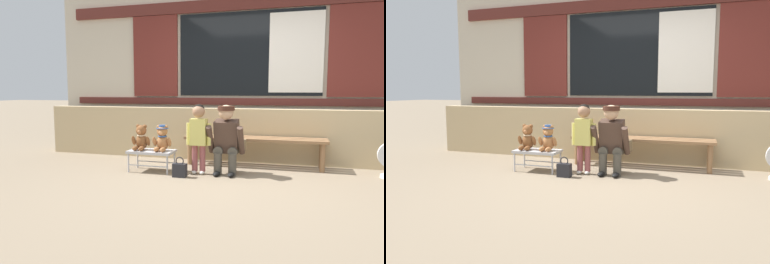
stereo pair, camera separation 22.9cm
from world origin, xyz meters
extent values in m
plane|color=#84725B|center=(0.00, 0.00, 0.00)|extent=(60.00, 60.00, 0.00)
cube|color=tan|center=(0.00, 1.43, 0.42)|extent=(6.99, 0.25, 0.85)
cube|color=beige|center=(0.00, 1.95, 1.64)|extent=(7.13, 0.20, 3.28)
cube|color=#56231E|center=(0.00, 1.83, 0.95)|extent=(6.56, 0.04, 0.12)
cube|color=black|center=(0.00, 1.84, 1.75)|extent=(2.40, 0.03, 1.40)
cube|color=silver|center=(0.77, 1.82, 1.75)|extent=(0.86, 0.02, 1.29)
cube|color=maroon|center=(-1.68, 1.83, 1.75)|extent=(0.84, 0.05, 1.43)
cube|color=maroon|center=(1.68, 1.83, 1.75)|extent=(0.84, 0.05, 1.43)
cube|color=#56231E|center=(0.00, 1.82, 2.57)|extent=(6.56, 0.06, 0.20)
cube|color=#8E6642|center=(0.21, 0.92, 0.42)|extent=(2.10, 0.11, 0.04)
cube|color=#8E6642|center=(0.21, 1.06, 0.42)|extent=(2.10, 0.11, 0.04)
cube|color=#8E6642|center=(0.21, 1.20, 0.42)|extent=(2.10, 0.11, 0.04)
cylinder|color=#8E6642|center=(-0.76, 0.92, 0.20)|extent=(0.07, 0.07, 0.40)
cylinder|color=#8E6642|center=(-0.76, 1.20, 0.20)|extent=(0.07, 0.07, 0.40)
cylinder|color=#8E6642|center=(1.18, 0.92, 0.20)|extent=(0.07, 0.07, 0.40)
cylinder|color=#8E6642|center=(1.18, 1.20, 0.20)|extent=(0.07, 0.07, 0.40)
cube|color=#BCBCC1|center=(-1.13, 0.31, 0.28)|extent=(0.64, 0.36, 0.04)
cylinder|color=#BCBCC1|center=(-1.42, 0.16, 0.13)|extent=(0.02, 0.02, 0.26)
cylinder|color=#BCBCC1|center=(-1.42, 0.46, 0.13)|extent=(0.02, 0.02, 0.26)
cylinder|color=#BCBCC1|center=(-0.84, 0.16, 0.13)|extent=(0.02, 0.02, 0.26)
cylinder|color=#BCBCC1|center=(-0.84, 0.46, 0.13)|extent=(0.02, 0.02, 0.26)
cylinder|color=#BCBCC1|center=(-1.13, 0.16, 0.10)|extent=(0.58, 0.02, 0.02)
cylinder|color=#BCBCC1|center=(-1.13, 0.46, 0.10)|extent=(0.58, 0.02, 0.02)
ellipsoid|color=brown|center=(-1.29, 0.33, 0.41)|extent=(0.17, 0.14, 0.22)
sphere|color=brown|center=(-1.29, 0.32, 0.58)|extent=(0.15, 0.15, 0.15)
sphere|color=#AE6E42|center=(-1.29, 0.26, 0.56)|extent=(0.06, 0.06, 0.06)
sphere|color=brown|center=(-1.35, 0.33, 0.63)|extent=(0.06, 0.06, 0.06)
ellipsoid|color=brown|center=(-1.40, 0.30, 0.43)|extent=(0.06, 0.11, 0.16)
ellipsoid|color=brown|center=(-1.34, 0.21, 0.33)|extent=(0.06, 0.15, 0.06)
sphere|color=brown|center=(-1.24, 0.33, 0.63)|extent=(0.06, 0.06, 0.06)
ellipsoid|color=brown|center=(-1.18, 0.30, 0.43)|extent=(0.06, 0.11, 0.16)
ellipsoid|color=brown|center=(-1.25, 0.21, 0.33)|extent=(0.06, 0.15, 0.06)
torus|color=beige|center=(-1.29, 0.32, 0.51)|extent=(0.13, 0.13, 0.02)
ellipsoid|color=#A86B3D|center=(-0.97, 0.33, 0.41)|extent=(0.17, 0.14, 0.22)
sphere|color=#A86B3D|center=(-0.97, 0.32, 0.58)|extent=(0.15, 0.15, 0.15)
sphere|color=#E1955B|center=(-0.97, 0.26, 0.56)|extent=(0.06, 0.06, 0.06)
sphere|color=#A86B3D|center=(-1.03, 0.33, 0.63)|extent=(0.06, 0.06, 0.06)
ellipsoid|color=#A86B3D|center=(-1.08, 0.30, 0.43)|extent=(0.06, 0.11, 0.16)
ellipsoid|color=#A86B3D|center=(-1.02, 0.21, 0.33)|extent=(0.06, 0.15, 0.06)
sphere|color=#A86B3D|center=(-0.92, 0.33, 0.63)|extent=(0.06, 0.06, 0.06)
ellipsoid|color=#A86B3D|center=(-0.86, 0.30, 0.43)|extent=(0.06, 0.11, 0.16)
ellipsoid|color=#A86B3D|center=(-0.93, 0.21, 0.33)|extent=(0.06, 0.15, 0.06)
torus|color=#335699|center=(-0.97, 0.32, 0.51)|extent=(0.13, 0.13, 0.02)
cylinder|color=#335699|center=(-0.97, 0.32, 0.62)|extent=(0.17, 0.17, 0.01)
cylinder|color=#335699|center=(-0.97, 0.32, 0.64)|extent=(0.10, 0.10, 0.04)
cylinder|color=#994C4C|center=(-0.51, 0.34, 0.22)|extent=(0.08, 0.08, 0.36)
ellipsoid|color=silver|center=(-0.51, 0.32, 0.03)|extent=(0.07, 0.12, 0.05)
cylinder|color=#994C4C|center=(-0.40, 0.34, 0.22)|extent=(0.08, 0.08, 0.36)
ellipsoid|color=silver|center=(-0.40, 0.32, 0.03)|extent=(0.07, 0.12, 0.05)
cube|color=#DBD166|center=(-0.45, 0.34, 0.58)|extent=(0.22, 0.15, 0.36)
cylinder|color=#DBD166|center=(-0.60, 0.34, 0.55)|extent=(0.06, 0.06, 0.30)
cylinder|color=#DBD166|center=(-0.31, 0.34, 0.55)|extent=(0.06, 0.06, 0.30)
sphere|color=#9E7051|center=(-0.45, 0.34, 0.86)|extent=(0.17, 0.17, 0.17)
sphere|color=black|center=(-0.45, 0.35, 0.88)|extent=(0.16, 0.16, 0.16)
cylinder|color=#4C473D|center=(-0.19, 0.37, 0.15)|extent=(0.11, 0.11, 0.30)
cylinder|color=#4C473D|center=(-0.19, 0.51, 0.32)|extent=(0.13, 0.32, 0.13)
ellipsoid|color=black|center=(-0.19, 0.29, 0.03)|extent=(0.09, 0.20, 0.06)
cylinder|color=#4C473D|center=(0.01, 0.37, 0.15)|extent=(0.11, 0.11, 0.30)
cylinder|color=#4C473D|center=(0.01, 0.51, 0.32)|extent=(0.13, 0.32, 0.13)
ellipsoid|color=black|center=(0.01, 0.29, 0.03)|extent=(0.09, 0.20, 0.06)
cube|color=#473328|center=(-0.09, 0.48, 0.52)|extent=(0.32, 0.30, 0.47)
cylinder|color=#473328|center=(-0.30, 0.38, 0.48)|extent=(0.08, 0.28, 0.40)
cylinder|color=#473328|center=(0.12, 0.38, 0.48)|extent=(0.08, 0.28, 0.40)
sphere|color=tan|center=(-0.09, 0.41, 0.85)|extent=(0.20, 0.20, 0.20)
cylinder|color=#422319|center=(-0.09, 0.41, 0.91)|extent=(0.23, 0.23, 0.06)
cube|color=brown|center=(0.10, 0.57, 0.38)|extent=(0.10, 0.22, 0.16)
cube|color=#232328|center=(-0.64, 0.09, 0.09)|extent=(0.18, 0.11, 0.18)
torus|color=#232328|center=(-0.64, 0.09, 0.22)|extent=(0.11, 0.01, 0.11)
camera|label=1|loc=(0.86, -4.38, 1.15)|focal=33.95mm
camera|label=2|loc=(1.08, -4.31, 1.15)|focal=33.95mm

